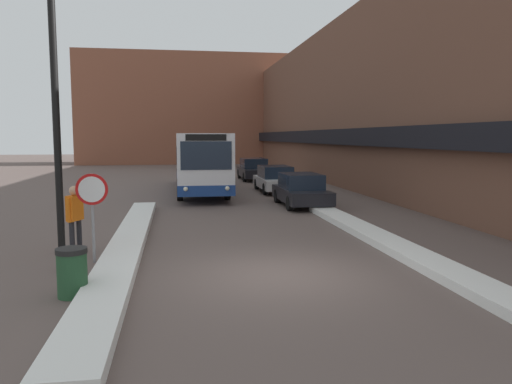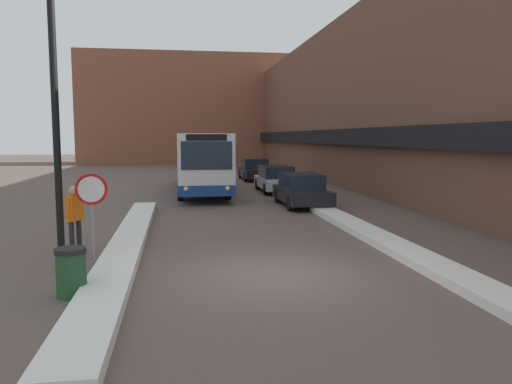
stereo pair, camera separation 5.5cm
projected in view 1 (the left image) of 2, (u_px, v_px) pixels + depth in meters
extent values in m
plane|color=brown|center=(280.00, 275.00, 11.10)|extent=(160.00, 160.00, 0.00)
cube|color=brown|center=(348.00, 108.00, 35.66)|extent=(5.00, 60.00, 10.23)
cube|color=black|center=(311.00, 137.00, 35.46)|extent=(0.50, 60.00, 0.90)
cube|color=brown|center=(195.00, 110.00, 58.41)|extent=(26.00, 8.00, 12.31)
cube|color=silver|center=(127.00, 245.00, 13.61)|extent=(0.90, 16.00, 0.24)
cube|color=silver|center=(405.00, 251.00, 12.93)|extent=(0.90, 15.61, 0.21)
cube|color=silver|center=(200.00, 159.00, 27.69)|extent=(2.52, 12.27, 2.76)
cube|color=navy|center=(200.00, 179.00, 27.82)|extent=(2.54, 12.29, 0.48)
cube|color=#192333|center=(200.00, 152.00, 27.65)|extent=(2.55, 11.29, 0.76)
cube|color=#192333|center=(206.00, 156.00, 21.61)|extent=(2.22, 0.03, 1.24)
cube|color=black|center=(206.00, 137.00, 21.53)|extent=(1.77, 0.03, 0.28)
sphere|color=#F2EAC6|center=(186.00, 189.00, 21.62)|extent=(0.20, 0.20, 0.20)
sphere|color=#F2EAC6|center=(227.00, 188.00, 21.91)|extent=(0.20, 0.20, 0.20)
cylinder|color=black|center=(180.00, 190.00, 23.92)|extent=(0.28, 1.05, 1.05)
cylinder|color=black|center=(227.00, 189.00, 24.28)|extent=(0.28, 1.05, 1.05)
cylinder|color=black|center=(179.00, 177.00, 31.39)|extent=(0.28, 1.05, 1.05)
cylinder|color=black|center=(215.00, 177.00, 31.75)|extent=(0.28, 1.05, 1.05)
cube|color=black|center=(301.00, 194.00, 22.00)|extent=(1.82, 4.23, 0.54)
cube|color=#192333|center=(301.00, 181.00, 22.04)|extent=(1.60, 2.33, 0.65)
cylinder|color=black|center=(328.00, 203.00, 20.87)|extent=(0.20, 0.62, 0.62)
cylinder|color=black|center=(290.00, 203.00, 20.61)|extent=(0.20, 0.62, 0.62)
cylinder|color=black|center=(312.00, 195.00, 23.45)|extent=(0.20, 0.62, 0.62)
cylinder|color=black|center=(277.00, 196.00, 23.19)|extent=(0.20, 0.62, 0.62)
cube|color=silver|center=(275.00, 183.00, 27.74)|extent=(1.82, 4.49, 0.54)
cube|color=#192333|center=(275.00, 172.00, 27.78)|extent=(1.61, 2.47, 0.65)
cylinder|color=black|center=(296.00, 188.00, 26.52)|extent=(0.20, 0.63, 0.63)
cylinder|color=black|center=(265.00, 189.00, 26.26)|extent=(0.20, 0.63, 0.63)
cylinder|color=black|center=(285.00, 184.00, 29.25)|extent=(0.20, 0.63, 0.63)
cylinder|color=black|center=(257.00, 184.00, 28.99)|extent=(0.20, 0.63, 0.63)
cube|color=black|center=(254.00, 172.00, 35.47)|extent=(1.87, 4.79, 0.58)
cube|color=#192333|center=(253.00, 163.00, 35.52)|extent=(1.65, 2.63, 0.69)
cylinder|color=black|center=(269.00, 177.00, 34.17)|extent=(0.20, 0.66, 0.66)
cylinder|color=black|center=(245.00, 177.00, 33.91)|extent=(0.20, 0.66, 0.66)
cylinder|color=black|center=(262.00, 174.00, 37.09)|extent=(0.20, 0.66, 0.66)
cylinder|color=black|center=(239.00, 174.00, 36.82)|extent=(0.20, 0.66, 0.66)
cylinder|color=gray|center=(93.00, 218.00, 12.06)|extent=(0.07, 0.07, 2.18)
cylinder|color=red|center=(92.00, 189.00, 11.96)|extent=(0.76, 0.03, 0.76)
cylinder|color=white|center=(92.00, 189.00, 11.95)|extent=(0.62, 0.02, 0.62)
cylinder|color=black|center=(56.00, 114.00, 10.97)|extent=(0.16, 0.16, 7.10)
cylinder|color=#232328|center=(72.00, 238.00, 12.91)|extent=(0.13, 0.13, 0.88)
cylinder|color=#232328|center=(79.00, 236.00, 13.21)|extent=(0.13, 0.13, 0.88)
cube|color=orange|center=(75.00, 208.00, 12.98)|extent=(0.40, 0.53, 0.66)
sphere|color=tan|center=(74.00, 191.00, 12.93)|extent=(0.24, 0.24, 0.24)
cylinder|color=orange|center=(69.00, 210.00, 12.75)|extent=(0.10, 0.10, 0.63)
cylinder|color=orange|center=(80.00, 208.00, 13.21)|extent=(0.10, 0.10, 0.63)
cylinder|color=#234C2D|center=(72.00, 275.00, 9.53)|extent=(0.56, 0.56, 0.85)
cylinder|color=black|center=(71.00, 251.00, 9.47)|extent=(0.59, 0.59, 0.10)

